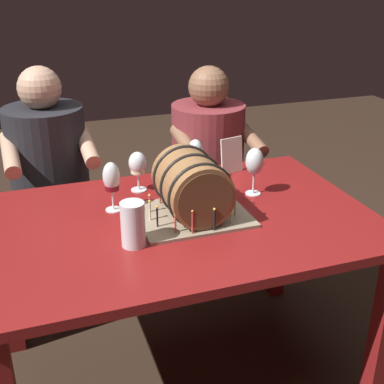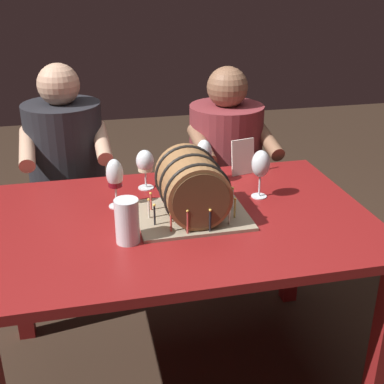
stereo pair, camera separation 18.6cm
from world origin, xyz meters
TOP-DOWN VIEW (x-y plane):
  - ground_plane at (0.00, 0.00)m, footprint 8.00×8.00m
  - dining_table at (0.00, 0.00)m, footprint 1.43×0.93m
  - barrel_cake at (0.05, -0.00)m, footprint 0.41×0.33m
  - wine_glass_red at (-0.22, 0.15)m, footprint 0.06×0.06m
  - wine_glass_rose at (0.17, 0.30)m, footprint 0.07×0.07m
  - wine_glass_white at (-0.08, 0.30)m, footprint 0.07×0.07m
  - wine_glass_empty at (0.35, 0.11)m, footprint 0.07×0.07m
  - beer_pint at (-0.20, -0.14)m, footprint 0.08×0.08m
  - menu_card at (0.36, 0.36)m, footprint 0.11×0.05m
  - person_seated_left at (-0.41, 0.78)m, footprint 0.41×0.49m
  - person_seated_right at (0.41, 0.78)m, footprint 0.42×0.49m

SIDE VIEW (x-z plane):
  - ground_plane at x=0.00m, z-range 0.00..0.00m
  - person_seated_right at x=0.41m, z-range -0.02..1.12m
  - person_seated_left at x=-0.41m, z-range -0.03..1.17m
  - dining_table at x=0.00m, z-range 0.27..1.02m
  - beer_pint at x=-0.20m, z-range 0.74..0.89m
  - menu_card at x=0.36m, z-range 0.75..0.91m
  - wine_glass_white at x=-0.08m, z-range 0.78..0.94m
  - barrel_cake at x=0.05m, z-range 0.74..0.99m
  - wine_glass_rose at x=0.17m, z-range 0.78..0.97m
  - wine_glass_red at x=-0.22m, z-range 0.78..0.97m
  - wine_glass_empty at x=0.35m, z-range 0.79..0.98m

